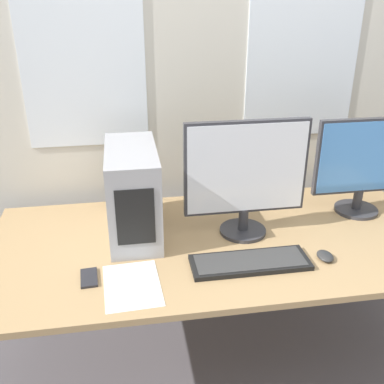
% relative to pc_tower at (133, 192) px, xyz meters
% --- Properties ---
extents(wall_back, '(8.00, 0.07, 2.70)m').
position_rel_pc_tower_xyz_m(wall_back, '(0.36, 0.47, 0.43)').
color(wall_back, beige).
rests_on(wall_back, ground_plane).
extents(desk, '(2.01, 0.94, 0.72)m').
position_rel_pc_tower_xyz_m(desk, '(0.36, -0.13, -0.24)').
color(desk, tan).
rests_on(desk, ground_plane).
extents(pc_tower, '(0.22, 0.47, 0.40)m').
position_rel_pc_tower_xyz_m(pc_tower, '(0.00, 0.00, 0.00)').
color(pc_tower, '#9E9EA3').
rests_on(pc_tower, desk).
extents(monitor_main, '(0.54, 0.21, 0.53)m').
position_rel_pc_tower_xyz_m(monitor_main, '(0.49, -0.08, 0.08)').
color(monitor_main, '#333338').
rests_on(monitor_main, desk).
extents(monitor_right_near, '(0.49, 0.21, 0.48)m').
position_rel_pc_tower_xyz_m(monitor_right_near, '(1.10, 0.03, 0.05)').
color(monitor_right_near, '#333338').
rests_on(monitor_right_near, desk).
extents(keyboard, '(0.48, 0.17, 0.02)m').
position_rel_pc_tower_xyz_m(keyboard, '(0.45, -0.34, -0.19)').
color(keyboard, black).
rests_on(keyboard, desk).
extents(mouse, '(0.06, 0.09, 0.03)m').
position_rel_pc_tower_xyz_m(mouse, '(0.77, -0.35, -0.19)').
color(mouse, '#2D2D2D').
rests_on(mouse, desk).
extents(cell_phone, '(0.07, 0.13, 0.01)m').
position_rel_pc_tower_xyz_m(cell_phone, '(-0.19, -0.33, -0.20)').
color(cell_phone, '#232328').
rests_on(cell_phone, desk).
extents(paper_sheet_left, '(0.23, 0.31, 0.00)m').
position_rel_pc_tower_xyz_m(paper_sheet_left, '(-0.03, -0.40, -0.20)').
color(paper_sheet_left, white).
rests_on(paper_sheet_left, desk).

